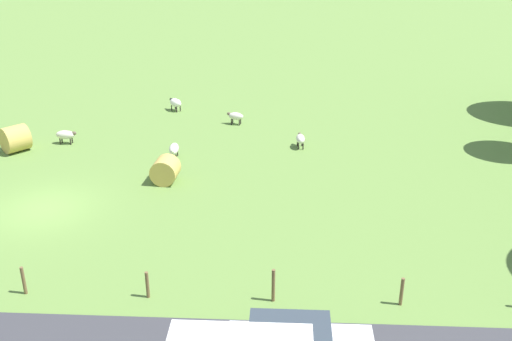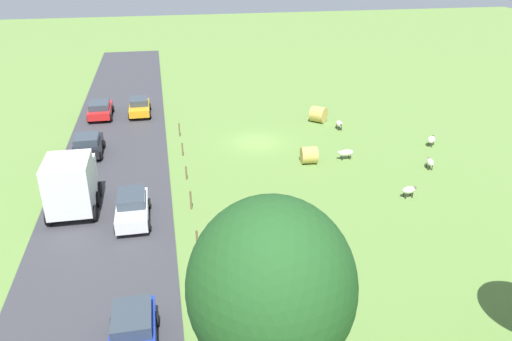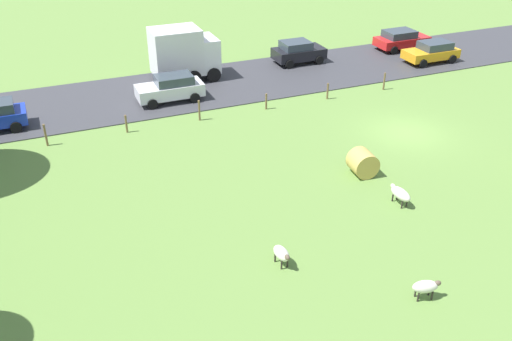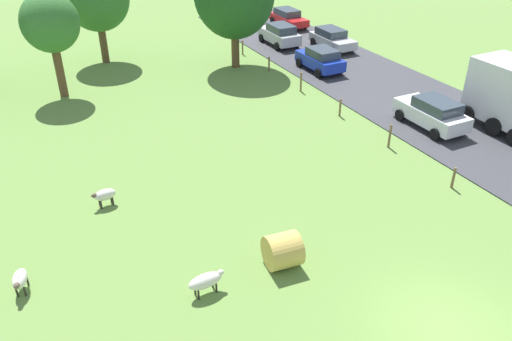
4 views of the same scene
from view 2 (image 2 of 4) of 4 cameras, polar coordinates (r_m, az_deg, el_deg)
ground_plane at (r=41.29m, az=0.10°, el=3.26°), size 160.00×160.00×0.00m
road_strip at (r=40.78m, az=-15.79°, el=2.04°), size 8.00×80.00×0.06m
sheep_0 at (r=38.44m, az=10.28°, el=2.01°), size 1.30×0.56×0.78m
sheep_1 at (r=38.41m, az=19.37°, el=0.91°), size 0.67×1.08×0.76m
sheep_2 at (r=44.63m, az=9.55°, el=5.32°), size 0.52×1.19×0.78m
sheep_3 at (r=42.81m, az=19.53°, el=3.37°), size 1.04×1.07×0.82m
sheep_4 at (r=33.68m, az=17.18°, el=-2.17°), size 1.03×0.54×0.77m
hay_bale_0 at (r=46.29m, az=7.20°, el=6.42°), size 1.90×1.91×1.42m
hay_bale_1 at (r=37.37m, az=6.12°, el=1.77°), size 1.28×1.37×1.27m
tree_2 at (r=16.33m, az=1.77°, el=-13.30°), size 5.50×5.50×8.22m
fence_post_0 at (r=42.89m, az=-8.80°, el=4.64°), size 0.12×0.12×1.18m
fence_post_1 at (r=38.88m, az=-8.45°, el=2.42°), size 0.12×0.12×1.07m
fence_post_2 at (r=34.94m, az=-8.02°, el=-0.27°), size 0.12×0.12×1.02m
fence_post_3 at (r=31.02m, az=-7.50°, el=-3.40°), size 0.12×0.12×1.26m
fence_post_4 at (r=27.35m, az=-6.80°, el=-7.80°), size 0.12×0.12×1.06m
fence_post_5 at (r=23.76m, az=-5.90°, el=-13.13°), size 0.12×0.12×1.26m
truck_0 at (r=31.95m, az=-20.48°, el=-1.36°), size 2.88×4.47×3.58m
car_2 at (r=49.16m, az=-17.48°, el=6.75°), size 2.21×4.31×1.54m
car_4 at (r=49.05m, az=-13.26°, el=7.20°), size 2.07×4.15×1.53m
car_5 at (r=21.62m, az=-13.97°, el=-17.52°), size 2.02×3.85×1.61m
car_6 at (r=40.49m, az=-18.77°, el=2.83°), size 2.21×3.82×1.65m
car_7 at (r=30.27m, az=-14.04°, el=-4.12°), size 2.02×4.18×1.66m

